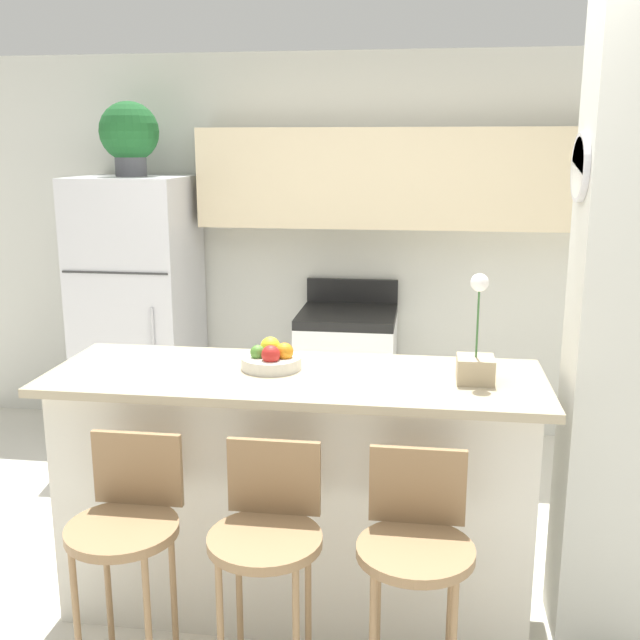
{
  "coord_description": "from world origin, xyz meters",
  "views": [
    {
      "loc": [
        0.51,
        -2.88,
        1.95
      ],
      "look_at": [
        0.0,
        0.75,
        1.1
      ],
      "focal_mm": 42.0,
      "sensor_mm": 36.0,
      "label": 1
    }
  ],
  "objects_px": {
    "refrigerator": "(139,311)",
    "bar_stool_right": "(415,548)",
    "bar_stool_left": "(127,527)",
    "bar_stool_mid": "(267,537)",
    "potted_plant_on_fridge": "(129,135)",
    "stove_range": "(347,378)",
    "fruit_bowl": "(272,358)",
    "orchid_vase": "(476,357)"
  },
  "relations": [
    {
      "from": "fruit_bowl",
      "to": "stove_range",
      "type": "bearing_deg",
      "value": 85.39
    },
    {
      "from": "potted_plant_on_fridge",
      "to": "fruit_bowl",
      "type": "distance_m",
      "value": 2.3
    },
    {
      "from": "bar_stool_left",
      "to": "bar_stool_mid",
      "type": "relative_size",
      "value": 1.0
    },
    {
      "from": "bar_stool_left",
      "to": "potted_plant_on_fridge",
      "type": "relative_size",
      "value": 2.01
    },
    {
      "from": "bar_stool_mid",
      "to": "bar_stool_left",
      "type": "bearing_deg",
      "value": 180.0
    },
    {
      "from": "bar_stool_right",
      "to": "orchid_vase",
      "type": "height_order",
      "value": "orchid_vase"
    },
    {
      "from": "stove_range",
      "to": "bar_stool_left",
      "type": "distance_m",
      "value": 2.44
    },
    {
      "from": "bar_stool_left",
      "to": "orchid_vase",
      "type": "xyz_separation_m",
      "value": [
        1.24,
        0.56,
        0.52
      ]
    },
    {
      "from": "stove_range",
      "to": "bar_stool_right",
      "type": "height_order",
      "value": "stove_range"
    },
    {
      "from": "stove_range",
      "to": "fruit_bowl",
      "type": "distance_m",
      "value": 1.86
    },
    {
      "from": "bar_stool_left",
      "to": "potted_plant_on_fridge",
      "type": "xyz_separation_m",
      "value": [
        -0.84,
        2.33,
        1.4
      ]
    },
    {
      "from": "refrigerator",
      "to": "bar_stool_left",
      "type": "bearing_deg",
      "value": -70.05
    },
    {
      "from": "fruit_bowl",
      "to": "bar_stool_right",
      "type": "bearing_deg",
      "value": -45.62
    },
    {
      "from": "refrigerator",
      "to": "bar_stool_mid",
      "type": "height_order",
      "value": "refrigerator"
    },
    {
      "from": "orchid_vase",
      "to": "fruit_bowl",
      "type": "relative_size",
      "value": 1.73
    },
    {
      "from": "potted_plant_on_fridge",
      "to": "bar_stool_left",
      "type": "bearing_deg",
      "value": -70.05
    },
    {
      "from": "stove_range",
      "to": "potted_plant_on_fridge",
      "type": "distance_m",
      "value": 2.09
    },
    {
      "from": "bar_stool_right",
      "to": "bar_stool_mid",
      "type": "bearing_deg",
      "value": 180.0
    },
    {
      "from": "bar_stool_right",
      "to": "fruit_bowl",
      "type": "distance_m",
      "value": 1.0
    },
    {
      "from": "bar_stool_mid",
      "to": "potted_plant_on_fridge",
      "type": "bearing_deg",
      "value": 120.25
    },
    {
      "from": "potted_plant_on_fridge",
      "to": "bar_stool_right",
      "type": "bearing_deg",
      "value": -51.22
    },
    {
      "from": "bar_stool_right",
      "to": "fruit_bowl",
      "type": "bearing_deg",
      "value": 134.38
    },
    {
      "from": "bar_stool_left",
      "to": "bar_stool_right",
      "type": "distance_m",
      "value": 1.02
    },
    {
      "from": "bar_stool_mid",
      "to": "orchid_vase",
      "type": "relative_size",
      "value": 2.16
    },
    {
      "from": "fruit_bowl",
      "to": "orchid_vase",
      "type": "bearing_deg",
      "value": -4.87
    },
    {
      "from": "refrigerator",
      "to": "orchid_vase",
      "type": "distance_m",
      "value": 2.74
    },
    {
      "from": "orchid_vase",
      "to": "fruit_bowl",
      "type": "bearing_deg",
      "value": 175.13
    },
    {
      "from": "refrigerator",
      "to": "bar_stool_right",
      "type": "bearing_deg",
      "value": -51.22
    },
    {
      "from": "bar_stool_mid",
      "to": "orchid_vase",
      "type": "xyz_separation_m",
      "value": [
        0.72,
        0.56,
        0.52
      ]
    },
    {
      "from": "refrigerator",
      "to": "bar_stool_right",
      "type": "xyz_separation_m",
      "value": [
        1.87,
        -2.33,
        -0.26
      ]
    },
    {
      "from": "fruit_bowl",
      "to": "bar_stool_left",
      "type": "bearing_deg",
      "value": -122.55
    },
    {
      "from": "potted_plant_on_fridge",
      "to": "orchid_vase",
      "type": "height_order",
      "value": "potted_plant_on_fridge"
    },
    {
      "from": "orchid_vase",
      "to": "stove_range",
      "type": "bearing_deg",
      "value": 110.88
    },
    {
      "from": "refrigerator",
      "to": "stove_range",
      "type": "distance_m",
      "value": 1.45
    },
    {
      "from": "stove_range",
      "to": "bar_stool_mid",
      "type": "relative_size",
      "value": 1.15
    },
    {
      "from": "bar_stool_mid",
      "to": "fruit_bowl",
      "type": "xyz_separation_m",
      "value": [
        -0.11,
        0.63,
        0.46
      ]
    },
    {
      "from": "refrigerator",
      "to": "fruit_bowl",
      "type": "height_order",
      "value": "refrigerator"
    },
    {
      "from": "stove_range",
      "to": "bar_stool_right",
      "type": "distance_m",
      "value": 2.43
    },
    {
      "from": "bar_stool_left",
      "to": "fruit_bowl",
      "type": "distance_m",
      "value": 0.88
    },
    {
      "from": "bar_stool_left",
      "to": "bar_stool_mid",
      "type": "distance_m",
      "value": 0.51
    },
    {
      "from": "bar_stool_right",
      "to": "orchid_vase",
      "type": "relative_size",
      "value": 2.16
    },
    {
      "from": "bar_stool_mid",
      "to": "bar_stool_right",
      "type": "distance_m",
      "value": 0.51
    }
  ]
}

